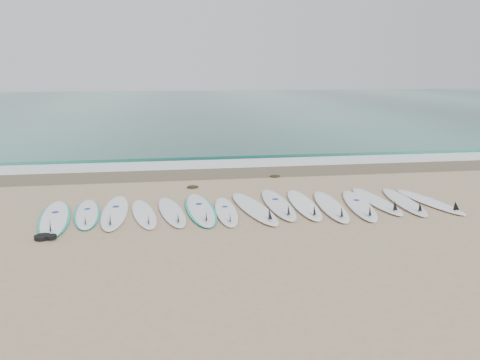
{
  "coord_description": "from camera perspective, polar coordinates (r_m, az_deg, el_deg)",
  "views": [
    {
      "loc": [
        -1.92,
        -10.72,
        3.36
      ],
      "look_at": [
        -0.1,
        1.41,
        0.4
      ],
      "focal_mm": 35.0,
      "sensor_mm": 36.0,
      "label": 1
    }
  ],
  "objects": [
    {
      "name": "surfboard_6",
      "position": [
        11.05,
        -1.69,
        -3.85
      ],
      "size": [
        0.53,
        2.4,
        0.31
      ],
      "rotation": [
        0.0,
        0.0,
        -0.02
      ],
      "color": "white",
      "rests_on": "ground"
    },
    {
      "name": "ocean",
      "position": [
        43.4,
        -6.04,
        9.06
      ],
      "size": [
        120.0,
        55.0,
        0.03
      ],
      "primitive_type": "cube",
      "color": "#24665B",
      "rests_on": "ground"
    },
    {
      "name": "surfboard_11",
      "position": [
        11.88,
        14.39,
        -2.99
      ],
      "size": [
        0.98,
        2.78,
        0.35
      ],
      "rotation": [
        0.0,
        0.0,
        -0.16
      ],
      "color": "white",
      "rests_on": "ground"
    },
    {
      "name": "ground",
      "position": [
        11.4,
        1.57,
        -3.58
      ],
      "size": [
        120.0,
        120.0,
        0.0
      ],
      "primitive_type": "plane",
      "color": "tan"
    },
    {
      "name": "foam_band",
      "position": [
        16.68,
        -1.73,
        2.0
      ],
      "size": [
        120.0,
        1.4,
        0.04
      ],
      "primitive_type": "cube",
      "color": "silver",
      "rests_on": "ground"
    },
    {
      "name": "surfboard_5",
      "position": [
        11.26,
        -4.83,
        -3.57
      ],
      "size": [
        0.85,
        2.84,
        0.36
      ],
      "rotation": [
        0.0,
        0.0,
        0.06
      ],
      "color": "white",
      "rests_on": "ground"
    },
    {
      "name": "surfboard_3",
      "position": [
        11.1,
        -11.6,
        -4.06
      ],
      "size": [
        0.88,
        2.42,
        0.3
      ],
      "rotation": [
        0.0,
        0.0,
        0.17
      ],
      "color": "white",
      "rests_on": "ground"
    },
    {
      "name": "leash_coil",
      "position": [
        10.22,
        -22.72,
        -6.44
      ],
      "size": [
        0.46,
        0.36,
        0.11
      ],
      "color": "black",
      "rests_on": "ground"
    },
    {
      "name": "wave_crest",
      "position": [
        18.13,
        -2.3,
        3.03
      ],
      "size": [
        120.0,
        1.0,
        0.1
      ],
      "primitive_type": "cube",
      "color": "#24665B",
      "rests_on": "ground"
    },
    {
      "name": "surfboard_7",
      "position": [
        11.26,
        1.81,
        -3.46
      ],
      "size": [
        1.06,
        2.93,
        0.37
      ],
      "rotation": [
        0.0,
        0.0,
        0.17
      ],
      "color": "white",
      "rests_on": "ground"
    },
    {
      "name": "seaweed_near",
      "position": [
        13.46,
        -5.79,
        -0.82
      ],
      "size": [
        0.34,
        0.27,
        0.07
      ],
      "primitive_type": "ellipsoid",
      "color": "black",
      "rests_on": "ground"
    },
    {
      "name": "seaweed_far",
      "position": [
        14.75,
        4.29,
        0.48
      ],
      "size": [
        0.33,
        0.26,
        0.07
      ],
      "primitive_type": "ellipsoid",
      "color": "black",
      "rests_on": "ground"
    },
    {
      "name": "surfboard_12",
      "position": [
        12.37,
        16.39,
        -2.48
      ],
      "size": [
        0.63,
        2.63,
        0.33
      ],
      "rotation": [
        0.0,
        0.0,
        0.03
      ],
      "color": "white",
      "rests_on": "ground"
    },
    {
      "name": "surfboard_13",
      "position": [
        12.52,
        19.45,
        -2.52
      ],
      "size": [
        0.78,
        2.62,
        0.33
      ],
      "rotation": [
        0.0,
        0.0,
        -0.1
      ],
      "color": "white",
      "rests_on": "ground"
    },
    {
      "name": "surfboard_14",
      "position": [
        12.77,
        22.23,
        -2.47
      ],
      "size": [
        0.93,
        2.53,
        0.32
      ],
      "rotation": [
        0.0,
        0.0,
        0.17
      ],
      "color": "white",
      "rests_on": "ground"
    },
    {
      "name": "surfboard_8",
      "position": [
        11.62,
        4.72,
        -2.97
      ],
      "size": [
        0.61,
        2.82,
        0.36
      ],
      "rotation": [
        0.0,
        0.0,
        0.01
      ],
      "color": "white",
      "rests_on": "ground"
    },
    {
      "name": "surfboard_9",
      "position": [
        11.68,
        7.84,
        -2.98
      ],
      "size": [
        0.67,
        2.75,
        0.35
      ],
      "rotation": [
        0.0,
        0.0,
        -0.04
      ],
      "color": "white",
      "rests_on": "ground"
    },
    {
      "name": "surfboard_0",
      "position": [
        11.37,
        -21.69,
        -4.34
      ],
      "size": [
        1.11,
        2.92,
        0.36
      ],
      "rotation": [
        0.0,
        0.0,
        0.15
      ],
      "color": "white",
      "rests_on": "ground"
    },
    {
      "name": "surfboard_10",
      "position": [
        11.65,
        11.06,
        -3.15
      ],
      "size": [
        0.8,
        2.76,
        0.35
      ],
      "rotation": [
        0.0,
        0.0,
        -0.09
      ],
      "color": "white",
      "rests_on": "ground"
    },
    {
      "name": "surfboard_1",
      "position": [
        11.47,
        -18.15,
        -3.92
      ],
      "size": [
        0.89,
        2.48,
        0.31
      ],
      "rotation": [
        0.0,
        0.0,
        0.13
      ],
      "color": "white",
      "rests_on": "ground"
    },
    {
      "name": "surfboard_2",
      "position": [
        11.34,
        -15.04,
        -3.82
      ],
      "size": [
        0.64,
        2.83,
        0.36
      ],
      "rotation": [
        0.0,
        0.0,
        0.02
      ],
      "color": "white",
      "rests_on": "ground"
    },
    {
      "name": "surfboard_4",
      "position": [
        11.12,
        -8.29,
        -3.86
      ],
      "size": [
        0.89,
        2.55,
        0.32
      ],
      "rotation": [
        0.0,
        0.0,
        0.15
      ],
      "color": "white",
      "rests_on": "ground"
    },
    {
      "name": "wet_sand_band",
      "position": [
        15.32,
        -1.11,
        0.91
      ],
      "size": [
        120.0,
        1.8,
        0.01
      ],
      "primitive_type": "cube",
      "color": "brown",
      "rests_on": "ground"
    }
  ]
}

